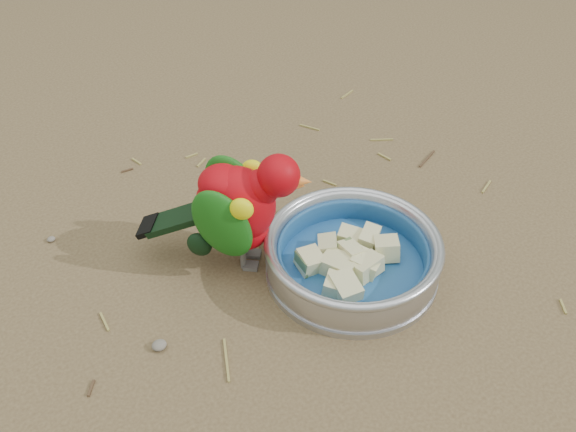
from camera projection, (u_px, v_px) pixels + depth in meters
ground at (307, 316)px, 0.84m from camera, size 60.00×60.00×0.00m
food_bowl at (351, 269)px, 0.89m from camera, size 0.24×0.24×0.02m
bowl_wall at (353, 253)px, 0.87m from camera, size 0.24×0.24×0.04m
fruit_wedges at (353, 257)px, 0.88m from camera, size 0.14×0.14×0.03m
lory_parrot at (239, 213)px, 0.86m from camera, size 0.23×0.22×0.18m
ground_debris at (302, 302)px, 0.85m from camera, size 0.90×0.80×0.01m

